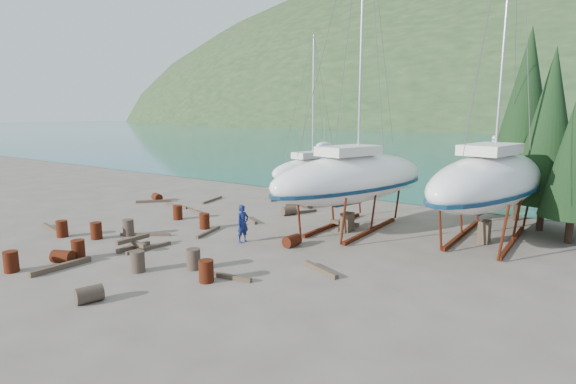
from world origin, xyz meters
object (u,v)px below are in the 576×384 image
Objects in this scene: small_sailboat_shore at (310,170)px; worker at (243,224)px; large_sailboat_near at (353,178)px; large_sailboat_far at (491,181)px.

worker is at bearing -59.31° from small_sailboat_shore.
large_sailboat_near reaches higher than small_sailboat_shore.
worker is (-10.07, -7.54, -2.15)m from large_sailboat_far.
large_sailboat_near is at bearing -22.59° from worker.
large_sailboat_near is 9.40× the size of worker.
large_sailboat_far is at bearing -44.80° from worker.
worker is (-3.33, -5.54, -1.97)m from large_sailboat_near.
large_sailboat_far is (6.74, 2.00, 0.18)m from large_sailboat_near.
small_sailboat_shore reaches higher than worker.
small_sailboat_shore is at bearing 167.59° from large_sailboat_far.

